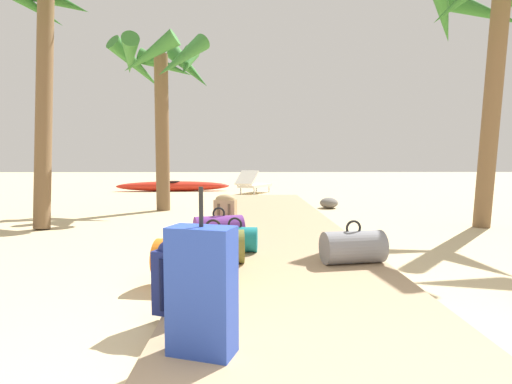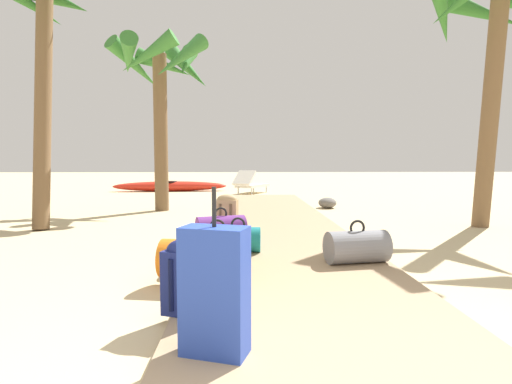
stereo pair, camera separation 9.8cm
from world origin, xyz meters
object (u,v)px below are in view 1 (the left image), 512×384
(palm_tree_near_right, at_px, (493,24))
(duffel_bag_orange, at_px, (193,259))
(duffel_bag_olive, at_px, (213,246))
(kayak, at_px, (173,186))
(suitcase_blue, at_px, (202,291))
(backpack_navy, at_px, (180,274))
(palm_tree_far_left, at_px, (36,19))
(duffel_bag_teal, at_px, (235,239))
(backpack_tan, at_px, (225,213))
(duffel_bag_purple, at_px, (219,229))
(lounge_chair, at_px, (253,184))
(palm_tree_near_left, at_px, (163,76))
(duffel_bag_grey, at_px, (353,247))

(palm_tree_near_right, bearing_deg, duffel_bag_orange, -144.90)
(duffel_bag_olive, xyz_separation_m, kayak, (-2.30, 10.57, -0.07))
(suitcase_blue, bearing_deg, backpack_navy, 110.13)
(duffel_bag_olive, height_order, palm_tree_far_left, palm_tree_far_left)
(duffel_bag_teal, bearing_deg, duffel_bag_orange, -107.47)
(backpack_tan, distance_m, duffel_bag_purple, 0.54)
(duffel_bag_orange, bearing_deg, palm_tree_near_right, 35.10)
(duffel_bag_purple, distance_m, duffel_bag_teal, 0.62)
(duffel_bag_orange, xyz_separation_m, suitcase_blue, (0.24, -1.44, 0.17))
(duffel_bag_olive, relative_size, duffel_bag_teal, 1.23)
(lounge_chair, bearing_deg, duffel_bag_teal, -91.93)
(duffel_bag_orange, bearing_deg, duffel_bag_purple, 86.14)
(duffel_bag_purple, height_order, palm_tree_far_left, palm_tree_far_left)
(palm_tree_near_right, xyz_separation_m, kayak, (-6.48, 8.07, -3.06))
(palm_tree_far_left, relative_size, palm_tree_near_left, 1.13)
(duffel_bag_olive, height_order, palm_tree_near_left, palm_tree_near_left)
(suitcase_blue, relative_size, duffel_bag_grey, 1.37)
(duffel_bag_purple, bearing_deg, duffel_bag_teal, -68.66)
(suitcase_blue, relative_size, palm_tree_near_right, 0.22)
(backpack_navy, distance_m, palm_tree_near_right, 6.47)
(suitcase_blue, relative_size, palm_tree_near_left, 0.24)
(palm_tree_near_right, relative_size, kayak, 1.04)
(duffel_bag_teal, height_order, palm_tree_far_left, palm_tree_far_left)
(backpack_tan, xyz_separation_m, suitcase_blue, (0.08, -3.59, 0.05))
(backpack_navy, bearing_deg, duffel_bag_teal, 80.81)
(suitcase_blue, bearing_deg, palm_tree_near_right, 47.64)
(duffel_bag_purple, bearing_deg, backpack_navy, -91.97)
(backpack_navy, bearing_deg, palm_tree_near_right, 42.15)
(backpack_tan, relative_size, backpack_navy, 1.08)
(duffel_bag_grey, xyz_separation_m, lounge_chair, (-0.91, 9.48, 0.08))
(palm_tree_near_right, bearing_deg, duffel_bag_purple, -161.58)
(duffel_bag_orange, distance_m, lounge_chair, 10.01)
(duffel_bag_purple, bearing_deg, kayak, 103.50)
(duffel_bag_teal, bearing_deg, backpack_tan, 98.82)
(backpack_tan, distance_m, lounge_chair, 7.85)
(duffel_bag_purple, height_order, duffel_bag_teal, duffel_bag_purple)
(backpack_tan, xyz_separation_m, lounge_chair, (0.47, 7.84, -0.05))
(duffel_bag_grey, distance_m, kayak, 11.23)
(duffel_bag_teal, bearing_deg, kayak, 103.97)
(duffel_bag_grey, distance_m, palm_tree_near_right, 4.80)
(duffel_bag_olive, xyz_separation_m, palm_tree_near_left, (-1.49, 5.09, 2.67))
(palm_tree_far_left, bearing_deg, palm_tree_near_right, -2.27)
(backpack_tan, relative_size, duffel_bag_purple, 0.83)
(duffel_bag_orange, height_order, suitcase_blue, suitcase_blue)
(backpack_tan, distance_m, duffel_bag_teal, 1.11)
(duffel_bag_orange, bearing_deg, backpack_tan, 85.62)
(lounge_chair, bearing_deg, backpack_navy, -93.22)
(duffel_bag_teal, xyz_separation_m, lounge_chair, (0.30, 8.93, 0.10))
(backpack_tan, relative_size, duffel_bag_grey, 0.85)
(palm_tree_near_right, bearing_deg, backpack_tan, -167.99)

